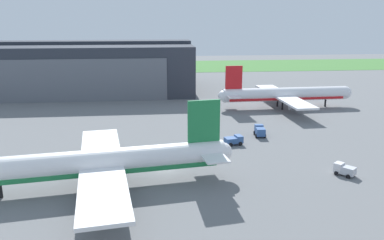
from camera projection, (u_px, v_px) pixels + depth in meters
The scene contains 8 objects.
ground_plane at pixel (166, 170), 69.69m from camera, with size 440.00×440.00×0.00m, color slate.
grass_field_strip at pixel (156, 66), 220.74m from camera, with size 440.00×56.00×0.08m, color #447B39.
maintenance_hangar at pixel (83, 67), 144.86m from camera, with size 81.57×42.26×18.85m.
airliner_far_left at pixel (285, 95), 117.28m from camera, with size 42.62×36.91×13.30m.
airliner_near_left at pixel (96, 164), 61.26m from camera, with size 46.01×39.74×13.77m.
fuel_bowser at pixel (344, 169), 67.22m from camera, with size 3.59×3.82×2.04m.
baggage_tug at pixel (260, 131), 89.51m from camera, with size 2.72×4.25×2.46m.
stair_truck at pixel (234, 140), 83.61m from camera, with size 4.21×3.21×1.99m.
Camera 1 is at (-2.08, -65.12, 26.79)m, focal length 35.68 mm.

